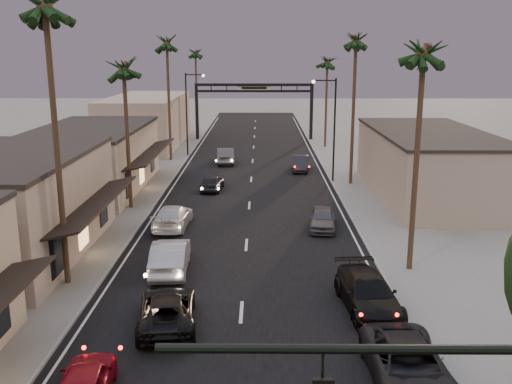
{
  "coord_description": "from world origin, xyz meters",
  "views": [
    {
      "loc": [
        0.82,
        -3.98,
        11.05
      ],
      "look_at": [
        0.55,
        31.0,
        2.5
      ],
      "focal_mm": 40.0,
      "sensor_mm": 36.0,
      "label": 1
    }
  ],
  "objects_px": {
    "palm_rb": "(356,36)",
    "palm_rc": "(327,58)",
    "palm_ld": "(167,39)",
    "palm_lc": "(123,62)",
    "curbside_near": "(408,366)",
    "palm_ra": "(424,44)",
    "oncoming_pickup": "(167,310)",
    "streetlight_right": "(331,122)",
    "palm_far": "(195,50)",
    "arch": "(254,97)",
    "oncoming_red": "(84,384)",
    "streetlight_left": "(189,107)",
    "curbside_black": "(368,293)",
    "oncoming_silver": "(170,256)"
  },
  "relations": [
    {
      "from": "palm_rb",
      "to": "palm_rc",
      "type": "xyz_separation_m",
      "value": [
        0.0,
        20.0,
        -1.95
      ]
    },
    {
      "from": "palm_ld",
      "to": "palm_rb",
      "type": "relative_size",
      "value": 1.0
    },
    {
      "from": "palm_lc",
      "to": "curbside_near",
      "type": "xyz_separation_m",
      "value": [
        14.44,
        -22.62,
        -9.71
      ]
    },
    {
      "from": "palm_ld",
      "to": "palm_rb",
      "type": "xyz_separation_m",
      "value": [
        17.2,
        -11.0,
        0.0
      ]
    },
    {
      "from": "palm_ra",
      "to": "oncoming_pickup",
      "type": "xyz_separation_m",
      "value": [
        -11.63,
        -6.22,
        -10.75
      ]
    },
    {
      "from": "streetlight_right",
      "to": "palm_lc",
      "type": "distance_m",
      "value": 18.66
    },
    {
      "from": "palm_ld",
      "to": "palm_far",
      "type": "height_order",
      "value": "palm_ld"
    },
    {
      "from": "arch",
      "to": "streetlight_right",
      "type": "height_order",
      "value": "streetlight_right"
    },
    {
      "from": "arch",
      "to": "oncoming_red",
      "type": "xyz_separation_m",
      "value": [
        -4.83,
        -57.72,
        -4.82
      ]
    },
    {
      "from": "streetlight_left",
      "to": "curbside_black",
      "type": "bearing_deg",
      "value": -72.1
    },
    {
      "from": "streetlight_left",
      "to": "palm_far",
      "type": "relative_size",
      "value": 0.68
    },
    {
      "from": "oncoming_silver",
      "to": "palm_rc",
      "type": "bearing_deg",
      "value": -110.53
    },
    {
      "from": "oncoming_red",
      "to": "curbside_black",
      "type": "relative_size",
      "value": 0.78
    },
    {
      "from": "palm_ra",
      "to": "palm_rb",
      "type": "height_order",
      "value": "palm_rb"
    },
    {
      "from": "palm_far",
      "to": "palm_rc",
      "type": "bearing_deg",
      "value": -39.64
    },
    {
      "from": "palm_lc",
      "to": "oncoming_red",
      "type": "xyz_separation_m",
      "value": [
        3.77,
        -23.72,
        -9.76
      ]
    },
    {
      "from": "palm_ld",
      "to": "palm_rc",
      "type": "height_order",
      "value": "palm_ld"
    },
    {
      "from": "palm_lc",
      "to": "oncoming_silver",
      "type": "distance_m",
      "value": 16.23
    },
    {
      "from": "streetlight_left",
      "to": "oncoming_pickup",
      "type": "height_order",
      "value": "streetlight_left"
    },
    {
      "from": "streetlight_left",
      "to": "oncoming_red",
      "type": "relative_size",
      "value": 2.15
    },
    {
      "from": "palm_lc",
      "to": "palm_far",
      "type": "bearing_deg",
      "value": 89.59
    },
    {
      "from": "palm_rb",
      "to": "oncoming_pickup",
      "type": "distance_m",
      "value": 30.99
    },
    {
      "from": "palm_rc",
      "to": "curbside_near",
      "type": "height_order",
      "value": "palm_rc"
    },
    {
      "from": "streetlight_right",
      "to": "curbside_near",
      "type": "distance_m",
      "value": 31.97
    },
    {
      "from": "palm_ra",
      "to": "arch",
      "type": "bearing_deg",
      "value": 100.59
    },
    {
      "from": "palm_ra",
      "to": "palm_rb",
      "type": "bearing_deg",
      "value": 90.0
    },
    {
      "from": "oncoming_pickup",
      "to": "palm_ra",
      "type": "bearing_deg",
      "value": -158.84
    },
    {
      "from": "palm_ld",
      "to": "oncoming_silver",
      "type": "distance_m",
      "value": 33.58
    },
    {
      "from": "palm_far",
      "to": "oncoming_red",
      "type": "relative_size",
      "value": 3.15
    },
    {
      "from": "palm_ra",
      "to": "palm_rc",
      "type": "distance_m",
      "value": 40.01
    },
    {
      "from": "oncoming_silver",
      "to": "curbside_near",
      "type": "xyz_separation_m",
      "value": [
        9.68,
        -10.46,
        -0.07
      ]
    },
    {
      "from": "oncoming_silver",
      "to": "curbside_black",
      "type": "xyz_separation_m",
      "value": [
        9.41,
        -4.52,
        -0.05
      ]
    },
    {
      "from": "streetlight_right",
      "to": "oncoming_pickup",
      "type": "xyz_separation_m",
      "value": [
        -9.95,
        -27.22,
        -4.64
      ]
    },
    {
      "from": "streetlight_left",
      "to": "oncoming_silver",
      "type": "bearing_deg",
      "value": -84.84
    },
    {
      "from": "streetlight_right",
      "to": "palm_ra",
      "type": "height_order",
      "value": "palm_ra"
    },
    {
      "from": "streetlight_right",
      "to": "palm_rb",
      "type": "bearing_deg",
      "value": -30.76
    },
    {
      "from": "streetlight_left",
      "to": "palm_rc",
      "type": "xyz_separation_m",
      "value": [
        15.52,
        6.0,
        5.14
      ]
    },
    {
      "from": "arch",
      "to": "palm_far",
      "type": "relative_size",
      "value": 1.15
    },
    {
      "from": "arch",
      "to": "oncoming_silver",
      "type": "distance_m",
      "value": 46.55
    },
    {
      "from": "palm_ra",
      "to": "palm_far",
      "type": "distance_m",
      "value": 56.58
    },
    {
      "from": "palm_rb",
      "to": "curbside_near",
      "type": "xyz_separation_m",
      "value": [
        -2.76,
        -30.62,
        -11.65
      ]
    },
    {
      "from": "palm_ra",
      "to": "streetlight_right",
      "type": "bearing_deg",
      "value": 94.57
    },
    {
      "from": "palm_ra",
      "to": "palm_far",
      "type": "height_order",
      "value": "same"
    },
    {
      "from": "arch",
      "to": "oncoming_pickup",
      "type": "bearing_deg",
      "value": -93.33
    },
    {
      "from": "palm_lc",
      "to": "curbside_black",
      "type": "height_order",
      "value": "palm_lc"
    },
    {
      "from": "curbside_near",
      "to": "palm_rb",
      "type": "bearing_deg",
      "value": 84.04
    },
    {
      "from": "arch",
      "to": "streetlight_right",
      "type": "relative_size",
      "value": 1.69
    },
    {
      "from": "palm_far",
      "to": "curbside_near",
      "type": "height_order",
      "value": "palm_far"
    },
    {
      "from": "palm_ra",
      "to": "oncoming_red",
      "type": "distance_m",
      "value": 20.8
    },
    {
      "from": "oncoming_red",
      "to": "oncoming_pickup",
      "type": "height_order",
      "value": "oncoming_red"
    }
  ]
}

